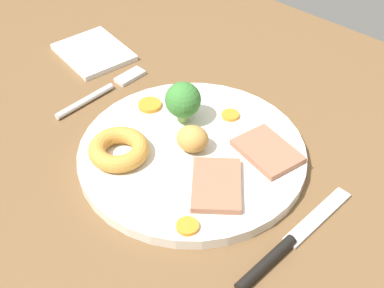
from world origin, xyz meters
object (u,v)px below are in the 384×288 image
at_px(meat_slice_under, 216,185).
at_px(knife, 286,245).
at_px(carrot_coin_front, 230,115).
at_px(carrot_coin_back, 150,105).
at_px(meat_slice_main, 268,151).
at_px(fork, 104,90).
at_px(carrot_coin_side, 187,226).
at_px(roast_potato_left, 192,139).
at_px(dinner_plate, 192,154).
at_px(folded_napkin, 94,52).
at_px(broccoli_floret, 183,100).
at_px(yorkshire_pudding, 119,149).

distance_m(meat_slice_under, knife, 0.10).
distance_m(meat_slice_under, carrot_coin_front, 0.13).
distance_m(carrot_coin_front, carrot_coin_back, 0.11).
bearing_deg(meat_slice_main, fork, -172.51).
bearing_deg(carrot_coin_side, fork, 155.74).
distance_m(roast_potato_left, fork, 0.18).
xyz_separation_m(fork, knife, (0.34, -0.06, 0.00)).
xyz_separation_m(dinner_plate, fork, (-0.18, 0.02, -0.00)).
relative_size(carrot_coin_front, folded_napkin, 0.21).
relative_size(carrot_coin_back, fork, 0.20).
height_order(dinner_plate, roast_potato_left, roast_potato_left).
bearing_deg(broccoli_floret, meat_slice_under, -31.17).
height_order(carrot_coin_front, carrot_coin_side, same).
height_order(dinner_plate, yorkshire_pudding, yorkshire_pudding).
bearing_deg(knife, folded_napkin, 78.84).
bearing_deg(roast_potato_left, carrot_coin_side, -51.74).
bearing_deg(fork, meat_slice_under, -99.14).
bearing_deg(carrot_coin_side, yorkshire_pudding, 167.36).
xyz_separation_m(dinner_plate, yorkshire_pudding, (-0.06, -0.06, 0.02)).
xyz_separation_m(dinner_plate, carrot_coin_front, (-0.00, 0.08, 0.01)).
height_order(roast_potato_left, folded_napkin, roast_potato_left).
height_order(roast_potato_left, carrot_coin_front, roast_potato_left).
xyz_separation_m(roast_potato_left, carrot_coin_back, (-0.10, 0.03, -0.01)).
relative_size(meat_slice_main, knife, 0.42).
xyz_separation_m(meat_slice_main, carrot_coin_back, (-0.17, -0.03, -0.00)).
xyz_separation_m(dinner_plate, meat_slice_under, (0.06, -0.03, 0.01)).
relative_size(meat_slice_under, folded_napkin, 0.73).
xyz_separation_m(yorkshire_pudding, broccoli_floret, (0.01, 0.10, 0.02)).
xyz_separation_m(dinner_plate, carrot_coin_back, (-0.10, 0.03, 0.01)).
relative_size(roast_potato_left, carrot_coin_front, 1.69).
distance_m(fork, folded_napkin, 0.10).
xyz_separation_m(carrot_coin_front, broccoli_floret, (-0.04, -0.05, 0.03)).
height_order(meat_slice_main, roast_potato_left, roast_potato_left).
height_order(meat_slice_under, carrot_coin_front, meat_slice_under).
height_order(meat_slice_main, carrot_coin_side, meat_slice_main).
bearing_deg(dinner_plate, broccoli_floret, 142.00).
distance_m(dinner_plate, carrot_coin_side, 0.12).
relative_size(dinner_plate, fork, 1.81).
height_order(meat_slice_under, roast_potato_left, roast_potato_left).
bearing_deg(carrot_coin_front, meat_slice_main, -19.18).
xyz_separation_m(carrot_coin_front, carrot_coin_back, (-0.09, -0.05, 0.00)).
bearing_deg(yorkshire_pudding, fork, 144.97).
xyz_separation_m(meat_slice_under, roast_potato_left, (-0.06, 0.03, 0.01)).
bearing_deg(meat_slice_main, broccoli_floret, -171.07).
bearing_deg(meat_slice_main, yorkshire_pudding, -138.13).
distance_m(carrot_coin_front, folded_napkin, 0.26).
distance_m(yorkshire_pudding, carrot_coin_side, 0.14).
xyz_separation_m(meat_slice_under, knife, (0.10, -0.01, -0.01)).
height_order(meat_slice_under, carrot_coin_side, meat_slice_under).
xyz_separation_m(meat_slice_main, roast_potato_left, (-0.07, -0.05, 0.01)).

